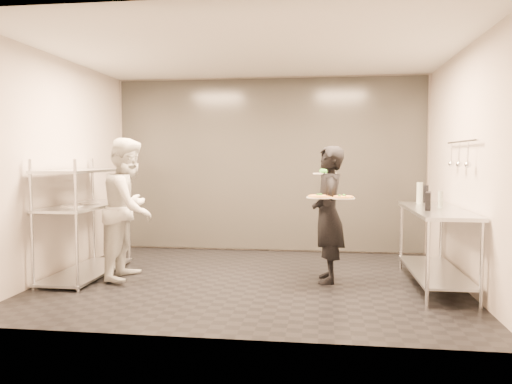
# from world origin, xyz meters

# --- Properties ---
(room_shell) EXTENTS (5.00, 4.00, 2.80)m
(room_shell) POSITION_xyz_m (0.00, 1.18, 1.40)
(room_shell) COLOR black
(room_shell) RESTS_ON ground
(pass_rack) EXTENTS (0.60, 1.60, 1.50)m
(pass_rack) POSITION_xyz_m (-2.15, -0.00, 0.77)
(pass_rack) COLOR silver
(pass_rack) RESTS_ON ground
(prep_counter) EXTENTS (0.60, 1.80, 0.92)m
(prep_counter) POSITION_xyz_m (2.18, 0.00, 0.63)
(prep_counter) COLOR silver
(prep_counter) RESTS_ON ground
(utensil_rail) EXTENTS (0.07, 1.20, 0.31)m
(utensil_rail) POSITION_xyz_m (2.43, -0.00, 1.55)
(utensil_rail) COLOR silver
(utensil_rail) RESTS_ON room_shell
(waiter) EXTENTS (0.43, 0.62, 1.66)m
(waiter) POSITION_xyz_m (0.93, 0.07, 0.83)
(waiter) COLOR black
(waiter) RESTS_ON ground
(chef) EXTENTS (0.67, 0.86, 1.76)m
(chef) POSITION_xyz_m (-1.55, -0.05, 0.88)
(chef) COLOR silver
(chef) RESTS_ON ground
(pizza_plate_near) EXTENTS (0.32, 0.32, 0.05)m
(pizza_plate_near) POSITION_xyz_m (0.83, -0.16, 1.06)
(pizza_plate_near) COLOR white
(pizza_plate_near) RESTS_ON waiter
(pizza_plate_far) EXTENTS (0.28, 0.28, 0.05)m
(pizza_plate_far) POSITION_xyz_m (1.09, -0.17, 1.06)
(pizza_plate_far) COLOR white
(pizza_plate_far) RESTS_ON waiter
(salad_plate) EXTENTS (0.30, 0.30, 0.07)m
(salad_plate) POSITION_xyz_m (0.89, 0.39, 1.33)
(salad_plate) COLOR white
(salad_plate) RESTS_ON waiter
(pos_monitor) EXTENTS (0.12, 0.29, 0.20)m
(pos_monitor) POSITION_xyz_m (2.06, -0.12, 1.02)
(pos_monitor) COLOR black
(pos_monitor) RESTS_ON prep_counter
(bottle_green) EXTENTS (0.08, 0.08, 0.28)m
(bottle_green) POSITION_xyz_m (2.11, 0.68, 1.06)
(bottle_green) COLOR gray
(bottle_green) RESTS_ON prep_counter
(bottle_clear) EXTENTS (0.06, 0.06, 0.20)m
(bottle_clear) POSITION_xyz_m (2.26, 0.18, 1.02)
(bottle_clear) COLOR gray
(bottle_clear) RESTS_ON prep_counter
(bottle_dark) EXTENTS (0.07, 0.07, 0.23)m
(bottle_dark) POSITION_xyz_m (2.22, 0.80, 1.04)
(bottle_dark) COLOR black
(bottle_dark) RESTS_ON prep_counter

